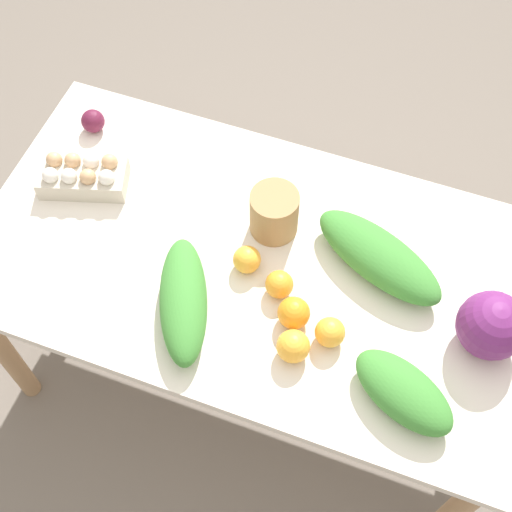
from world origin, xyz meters
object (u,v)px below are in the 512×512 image
object	(u,v)px
paper_bag	(274,213)
orange_0	(279,284)
orange_4	(293,346)
orange_2	(294,313)
greens_bunch_kale	(404,392)
egg_carton	(82,175)
orange_3	(330,332)
cabbage_purple	(492,325)
beet_root	(93,121)
greens_bunch_chard	(183,300)
orange_1	(247,259)
greens_bunch_dandelion	(379,257)

from	to	relation	value
paper_bag	orange_0	size ratio (longest dim) A/B	1.91
orange_4	orange_0	bearing A→B (deg)	-59.87
orange_2	greens_bunch_kale	bearing A→B (deg)	160.54
egg_carton	orange_3	distance (m)	0.80
cabbage_purple	orange_0	xyz separation A→B (m)	(0.51, 0.04, -0.05)
paper_bag	beet_root	distance (m)	0.62
egg_carton	greens_bunch_chard	size ratio (longest dim) A/B	0.75
beet_root	orange_1	world-z (taller)	orange_1
orange_1	orange_4	size ratio (longest dim) A/B	0.89
greens_bunch_chard	orange_0	world-z (taller)	greens_bunch_chard
beet_root	greens_bunch_chard	bearing A→B (deg)	136.61
egg_carton	greens_bunch_dandelion	size ratio (longest dim) A/B	0.70
paper_bag	orange_3	distance (m)	0.35
greens_bunch_chard	orange_2	distance (m)	0.27
paper_bag	orange_0	bearing A→B (deg)	113.38
greens_bunch_dandelion	greens_bunch_kale	distance (m)	0.36
paper_bag	orange_4	xyz separation A→B (m)	(-0.16, 0.33, -0.03)
greens_bunch_dandelion	paper_bag	bearing A→B (deg)	-4.40
greens_bunch_chard	orange_4	xyz separation A→B (m)	(-0.29, 0.02, -0.01)
greens_bunch_chard	orange_0	bearing A→B (deg)	-147.44
cabbage_purple	orange_0	size ratio (longest dim) A/B	2.31
cabbage_purple	greens_bunch_dandelion	size ratio (longest dim) A/B	0.44
beet_root	orange_3	bearing A→B (deg)	154.25
greens_bunch_kale	orange_4	distance (m)	0.27
cabbage_purple	greens_bunch_dandelion	distance (m)	0.32
orange_2	cabbage_purple	bearing A→B (deg)	-166.47
paper_bag	orange_1	world-z (taller)	paper_bag
paper_bag	orange_2	xyz separation A→B (m)	(-0.14, 0.24, -0.03)
beet_root	orange_3	world-z (taller)	orange_3
egg_carton	greens_bunch_dandelion	world-z (taller)	greens_bunch_dandelion
greens_bunch_kale	orange_1	bearing A→B (deg)	-24.57
paper_bag	orange_4	bearing A→B (deg)	116.55
orange_1	beet_root	bearing A→B (deg)	-25.98
orange_3	egg_carton	bearing A→B (deg)	-15.49
paper_bag	orange_4	distance (m)	0.37
greens_bunch_dandelion	orange_0	distance (m)	0.26
orange_0	orange_1	size ratio (longest dim) A/B	0.99
beet_root	orange_2	size ratio (longest dim) A/B	0.84
orange_0	orange_1	world-z (taller)	same
orange_0	orange_4	world-z (taller)	orange_4
greens_bunch_chard	greens_bunch_kale	size ratio (longest dim) A/B	1.33
orange_0	orange_1	distance (m)	0.11
greens_bunch_kale	beet_root	world-z (taller)	greens_bunch_kale
egg_carton	beet_root	distance (m)	0.20
cabbage_purple	orange_2	size ratio (longest dim) A/B	2.05
greens_bunch_chard	orange_0	distance (m)	0.24
orange_2	orange_3	size ratio (longest dim) A/B	1.09
beet_root	orange_4	bearing A→B (deg)	148.47
cabbage_purple	greens_bunch_kale	size ratio (longest dim) A/B	0.63
greens_bunch_chard	beet_root	distance (m)	0.66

